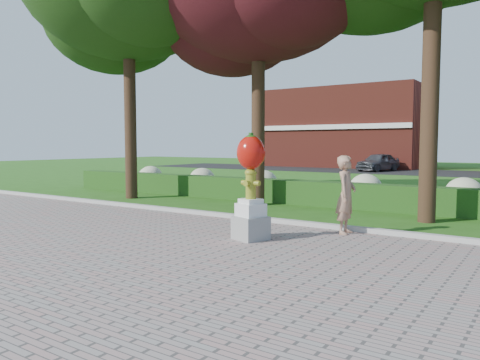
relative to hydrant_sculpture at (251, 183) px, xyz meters
The scene contains 9 objects.
ground 1.81m from the hydrant_sculpture, 138.84° to the right, with size 100.00×100.00×0.00m, color #285916.
curb 2.61m from the hydrant_sculpture, 115.56° to the left, with size 40.00×0.18×0.15m, color #ADADA5.
lawn_hedge 6.25m from the hydrant_sculpture, 99.39° to the left, with size 24.00×0.70×0.80m, color #124013.
hydrangea_row 7.16m from the hydrant_sculpture, 93.54° to the left, with size 20.10×1.10×0.99m.
street 27.16m from the hydrant_sculpture, 92.14° to the left, with size 50.00×8.00×0.02m, color black.
building_left 34.97m from the hydrant_sculpture, 108.39° to the left, with size 14.00×8.00×7.00m, color maroon.
hydrant_sculpture is the anchor object (origin of this frame).
woman 2.24m from the hydrant_sculpture, 50.62° to the left, with size 0.64×0.42×1.74m, color #A6795F.
parked_car 27.39m from the hydrant_sculpture, 102.36° to the left, with size 1.62×4.04×1.37m, color #404248.
Camera 1 is at (6.25, -7.24, 2.02)m, focal length 35.00 mm.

